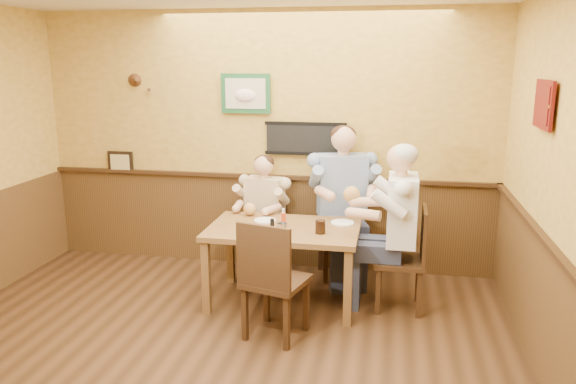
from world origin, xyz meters
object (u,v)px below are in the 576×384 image
(chair_right_end, at_px, (400,258))
(water_glass_left, at_px, (248,230))
(diner_white_elder, at_px, (401,237))
(salt_shaker, at_px, (283,220))
(chair_back_right, at_px, (341,230))
(hot_sauce_bottle, at_px, (283,220))
(diner_tan_shirt, at_px, (265,221))
(chair_back_left, at_px, (265,237))
(diner_blue_polo, at_px, (341,210))
(cola_tumbler, at_px, (320,227))
(water_glass_mid, at_px, (282,230))
(pepper_shaker, at_px, (272,224))
(dining_table, at_px, (284,236))
(chair_near_side, at_px, (276,278))

(chair_right_end, relative_size, water_glass_left, 9.21)
(diner_white_elder, height_order, salt_shaker, diner_white_elder)
(diner_white_elder, xyz_separation_m, salt_shaker, (-1.10, 0.01, 0.10))
(chair_back_right, xyz_separation_m, hot_sauce_bottle, (-0.45, -0.87, 0.33))
(diner_tan_shirt, height_order, water_glass_left, diner_tan_shirt)
(chair_back_left, xyz_separation_m, salt_shaker, (0.32, -0.64, 0.39))
(diner_blue_polo, distance_m, cola_tumbler, 0.91)
(water_glass_mid, xyz_separation_m, pepper_shaker, (-0.14, 0.23, -0.02))
(chair_back_left, relative_size, salt_shaker, 8.94)
(dining_table, height_order, water_glass_left, water_glass_left)
(water_glass_left, bearing_deg, diner_tan_shirt, 94.28)
(salt_shaker, bearing_deg, pepper_shaker, -112.40)
(water_glass_mid, height_order, cola_tumbler, water_glass_mid)
(chair_back_left, bearing_deg, chair_right_end, -14.98)
(water_glass_left, xyz_separation_m, salt_shaker, (0.24, 0.38, -0.01))
(chair_right_end, bearing_deg, chair_near_side, -53.47)
(salt_shaker, xyz_separation_m, pepper_shaker, (-0.07, -0.16, 0.00))
(dining_table, distance_m, chair_near_side, 0.69)
(chair_near_side, height_order, pepper_shaker, chair_near_side)
(diner_white_elder, distance_m, hot_sauce_bottle, 1.08)
(chair_near_side, height_order, salt_shaker, chair_near_side)
(diner_blue_polo, bearing_deg, hot_sauce_bottle, -133.33)
(chair_near_side, xyz_separation_m, salt_shaker, (-0.09, 0.74, 0.28))
(water_glass_left, distance_m, pepper_shaker, 0.28)
(chair_right_end, height_order, diner_tan_shirt, diner_tan_shirt)
(diner_tan_shirt, bearing_deg, dining_table, -54.73)
(water_glass_left, distance_m, water_glass_mid, 0.31)
(chair_back_right, bearing_deg, water_glass_mid, -127.16)
(diner_tan_shirt, bearing_deg, chair_back_right, 13.55)
(salt_shaker, distance_m, pepper_shaker, 0.17)
(salt_shaker, bearing_deg, chair_back_left, 116.43)
(water_glass_left, xyz_separation_m, pepper_shaker, (0.18, 0.22, -0.00))
(chair_near_side, bearing_deg, water_glass_left, -32.24)
(water_glass_left, bearing_deg, chair_right_end, 15.49)
(chair_back_right, distance_m, diner_blue_polo, 0.22)
(diner_white_elder, xyz_separation_m, pepper_shaker, (-1.17, -0.15, 0.10))
(water_glass_mid, bearing_deg, dining_table, 98.33)
(diner_blue_polo, bearing_deg, chair_near_side, -121.46)
(dining_table, relative_size, diner_blue_polo, 0.96)
(diner_tan_shirt, relative_size, diner_white_elder, 0.84)
(diner_tan_shirt, xyz_separation_m, hot_sauce_bottle, (0.36, -0.81, 0.26))
(diner_tan_shirt, relative_size, salt_shaker, 12.78)
(chair_back_right, relative_size, hot_sauce_bottle, 5.54)
(diner_tan_shirt, height_order, diner_blue_polo, diner_blue_polo)
(water_glass_left, height_order, cola_tumbler, cola_tumbler)
(chair_right_end, bearing_deg, hot_sauce_bottle, -80.69)
(chair_back_left, relative_size, water_glass_left, 7.73)
(diner_white_elder, bearing_deg, dining_table, -85.97)
(water_glass_left, distance_m, hot_sauce_bottle, 0.35)
(dining_table, distance_m, diner_white_elder, 1.08)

